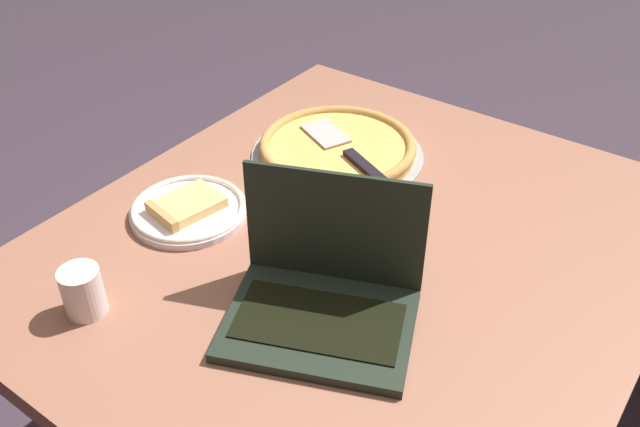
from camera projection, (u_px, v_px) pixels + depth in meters
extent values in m
cube|color=#935D47|center=(356.00, 248.00, 1.30)|extent=(1.18, 1.04, 0.04)
cylinder|color=#2B2124|center=(595.00, 345.00, 1.59)|extent=(0.06, 0.06, 0.68)
cylinder|color=#2B2124|center=(82.00, 410.00, 1.44)|extent=(0.06, 0.06, 0.68)
cylinder|color=#2B2124|center=(312.00, 221.00, 1.97)|extent=(0.06, 0.06, 0.68)
cube|color=black|center=(319.00, 325.00, 1.09)|extent=(0.31, 0.36, 0.02)
cube|color=black|center=(319.00, 321.00, 1.09)|extent=(0.22, 0.29, 0.00)
cube|color=black|center=(335.00, 227.00, 1.11)|extent=(0.12, 0.28, 0.21)
cube|color=black|center=(334.00, 228.00, 1.11)|extent=(0.11, 0.25, 0.18)
cylinder|color=white|center=(189.00, 212.00, 1.34)|extent=(0.23, 0.23, 0.01)
torus|color=white|center=(189.00, 207.00, 1.34)|extent=(0.22, 0.22, 0.01)
cube|color=#EEBF6A|center=(188.00, 205.00, 1.33)|extent=(0.14, 0.12, 0.02)
cube|color=tan|center=(162.00, 217.00, 1.30)|extent=(0.03, 0.10, 0.03)
cylinder|color=#9A9A9A|center=(337.00, 154.00, 1.52)|extent=(0.38, 0.38, 0.01)
cylinder|color=#F0B052|center=(337.00, 149.00, 1.52)|extent=(0.34, 0.34, 0.02)
torus|color=#C18944|center=(338.00, 145.00, 1.51)|extent=(0.35, 0.35, 0.02)
cube|color=#B9B0AA|center=(326.00, 133.00, 1.54)|extent=(0.11, 0.14, 0.00)
cube|color=black|center=(366.00, 167.00, 1.42)|extent=(0.08, 0.14, 0.01)
cylinder|color=silver|center=(83.00, 292.00, 1.11)|extent=(0.07, 0.07, 0.09)
cylinder|color=#3C2110|center=(80.00, 280.00, 1.09)|extent=(0.06, 0.06, 0.01)
cylinder|color=#3C301F|center=(626.00, 312.00, 1.86)|extent=(0.03, 0.03, 0.42)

